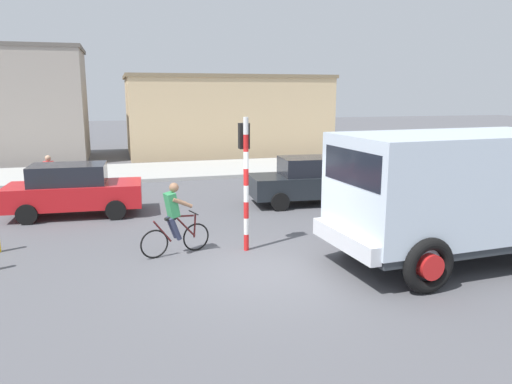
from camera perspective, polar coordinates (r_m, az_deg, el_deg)
ground_plane at (r=10.62m, az=0.32°, el=-9.16°), size 120.00×120.00×0.00m
sidewalk_far at (r=23.82m, az=-9.05°, el=2.51°), size 80.00×5.00×0.16m
truck_foreground at (r=11.53m, az=22.00°, el=0.25°), size 5.56×3.08×2.90m
cyclist at (r=11.56m, az=-9.47°, el=-3.11°), size 1.67×0.64×1.72m
traffic_light_pole at (r=11.55m, az=-1.27°, el=3.13°), size 0.24×0.43×3.20m
car_red_near at (r=16.82m, az=6.31°, el=1.40°), size 4.10×2.07×1.60m
car_white_mid at (r=16.09m, az=-20.52°, el=0.27°), size 4.09×2.05×1.60m
car_far_side at (r=19.50m, az=16.10°, el=2.40°), size 4.15×2.19×1.60m
pedestrian_near_kerb at (r=18.54m, az=-22.92°, el=1.59°), size 0.34×0.22×1.62m
building_mid_block at (r=31.39m, az=-3.62°, el=9.01°), size 12.22×7.15×4.78m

